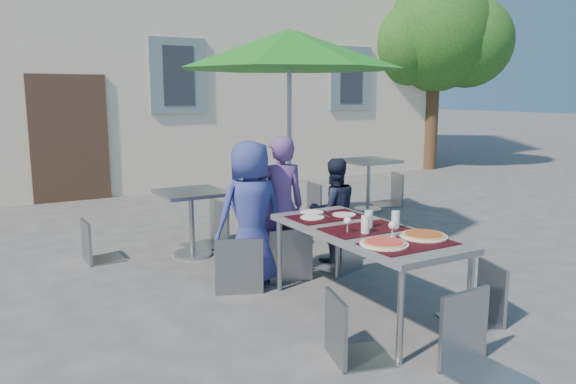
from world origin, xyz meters
TOP-DOWN VIEW (x-y plane):
  - ground at (0.00, 0.00)m, footprint 90.00×90.00m
  - tree at (6.55, 7.54)m, footprint 3.60×3.00m
  - dining_table at (-0.73, 0.79)m, footprint 0.80×1.85m
  - pizza_near_left at (-0.92, 0.30)m, footprint 0.37×0.37m
  - pizza_near_right at (-0.50, 0.33)m, footprint 0.38×0.38m
  - glassware at (-0.69, 0.69)m, footprint 0.51×0.42m
  - place_settings at (-0.74, 1.40)m, footprint 0.58×0.46m
  - child_0 at (-1.22, 1.97)m, footprint 0.72×0.48m
  - child_1 at (-0.82, 2.08)m, footprint 0.59×0.45m
  - child_2 at (-0.07, 2.19)m, footprint 0.62×0.43m
  - chair_0 at (-1.41, 1.84)m, footprint 0.59×0.59m
  - chair_1 at (-0.83, 1.91)m, footprint 0.54×0.54m
  - chair_2 at (-0.17, 1.84)m, footprint 0.49×0.49m
  - chair_3 at (-1.34, 0.16)m, footprint 0.51×0.50m
  - chair_4 at (0.02, 0.17)m, footprint 0.52×0.52m
  - chair_5 at (-0.70, -0.42)m, footprint 0.47×0.48m
  - patio_umbrella at (-0.11, 3.11)m, footprint 2.73×2.73m
  - cafe_table_0 at (-1.38, 3.19)m, footprint 0.72×0.72m
  - bg_chair_l_0 at (-2.41, 3.52)m, footprint 0.42×0.41m
  - bg_chair_r_0 at (-1.00, 3.52)m, footprint 0.51×0.50m
  - cafe_table_1 at (1.97, 4.17)m, footprint 0.78×0.78m
  - bg_chair_l_1 at (1.12, 4.28)m, footprint 0.47×0.46m
  - bg_chair_r_1 at (2.63, 4.38)m, footprint 0.58×0.57m

SIDE VIEW (x-z plane):
  - ground at x=0.00m, z-range 0.00..0.00m
  - chair_2 at x=-0.17m, z-range 0.07..0.94m
  - bg_chair_l_0 at x=-2.41m, z-range 0.08..0.98m
  - cafe_table_0 at x=-1.38m, z-range 0.15..0.92m
  - chair_3 at x=-1.34m, z-range 0.08..1.00m
  - chair_4 at x=0.02m, z-range 0.08..1.01m
  - bg_chair_l_1 at x=1.12m, z-range 0.09..1.07m
  - child_2 at x=-0.07m, z-range 0.00..1.17m
  - chair_0 at x=-1.41m, z-range 0.09..1.11m
  - chair_1 at x=-0.83m, z-range 0.09..1.12m
  - cafe_table_1 at x=1.97m, z-range 0.19..1.03m
  - chair_5 at x=-0.70m, z-range 0.09..1.13m
  - bg_chair_r_1 at x=2.63m, z-range 0.09..1.13m
  - bg_chair_r_0 at x=-1.00m, z-range 0.10..1.15m
  - dining_table at x=-0.73m, z-range 0.32..1.07m
  - child_0 at x=-1.22m, z-range 0.00..1.44m
  - child_1 at x=-0.82m, z-range 0.00..1.46m
  - place_settings at x=-0.74m, z-range 0.76..0.77m
  - pizza_near_left at x=-0.92m, z-range 0.75..0.78m
  - pizza_near_right at x=-0.50m, z-range 0.75..0.78m
  - glassware at x=-0.69m, z-range 0.75..0.90m
  - patio_umbrella at x=-0.11m, z-range 1.06..3.70m
  - tree at x=6.55m, z-range 0.90..5.60m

